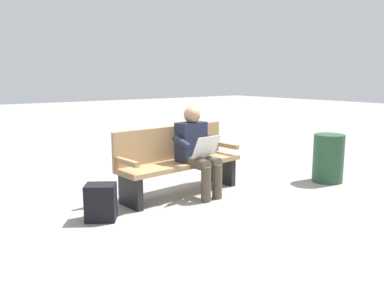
{
  "coord_description": "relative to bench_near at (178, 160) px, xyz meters",
  "views": [
    {
      "loc": [
        2.92,
        4.12,
        1.56
      ],
      "look_at": [
        -0.07,
        0.15,
        0.7
      ],
      "focal_mm": 36.33,
      "sensor_mm": 36.0,
      "label": 1
    }
  ],
  "objects": [
    {
      "name": "backpack",
      "position": [
        1.25,
        0.31,
        -0.26
      ],
      "size": [
        0.41,
        0.4,
        0.41
      ],
      "rotation": [
        0.0,
        0.0,
        2.55
      ],
      "color": "black",
      "rests_on": "ground"
    },
    {
      "name": "ground_plane",
      "position": [
        -0.01,
        0.07,
        -0.46
      ],
      "size": [
        40.0,
        40.0,
        0.0
      ],
      "primitive_type": "plane",
      "color": "gray"
    },
    {
      "name": "person_seated",
      "position": [
        -0.15,
        0.22,
        0.17
      ],
      "size": [
        0.59,
        0.59,
        1.18
      ],
      "rotation": [
        0.0,
        0.0,
        0.08
      ],
      "color": "#1E2338",
      "rests_on": "ground"
    },
    {
      "name": "trash_bin",
      "position": [
        -2.14,
        0.87,
        -0.1
      ],
      "size": [
        0.45,
        0.45,
        0.72
      ],
      "primitive_type": "cylinder",
      "color": "#23472D",
      "rests_on": "ground"
    },
    {
      "name": "bench_near",
      "position": [
        0.0,
        0.0,
        0.0
      ],
      "size": [
        1.83,
        0.62,
        0.9
      ],
      "rotation": [
        0.0,
        0.0,
        0.08
      ],
      "color": "#9E7A51",
      "rests_on": "ground"
    }
  ]
}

